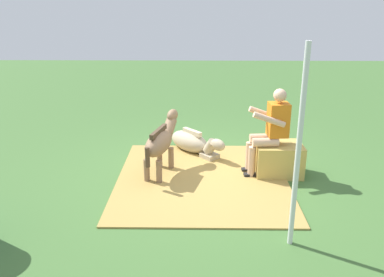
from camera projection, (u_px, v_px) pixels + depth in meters
The scene contains 7 objects.
ground_plane at pixel (206, 173), 6.49m from camera, with size 24.00×24.00×0.00m, color #426B33.
hay_patch at pixel (202, 179), 6.28m from camera, with size 2.61×2.86×0.02m, color #AD8C47.
hay_bale at pixel (278, 159), 6.40m from camera, with size 0.72×0.55×0.51m, color tan.
person_seated at pixel (270, 128), 6.22m from camera, with size 0.68×0.45×1.39m.
pony_standing at pixel (161, 141), 6.33m from camera, with size 0.56×1.32×0.90m.
pony_lying at pixel (193, 142), 7.31m from camera, with size 1.10×1.18×0.42m.
tent_pole_left at pixel (298, 151), 4.29m from camera, with size 0.06×0.06×2.28m, color silver.
Camera 1 is at (0.14, 5.94, 2.69)m, focal length 37.87 mm.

